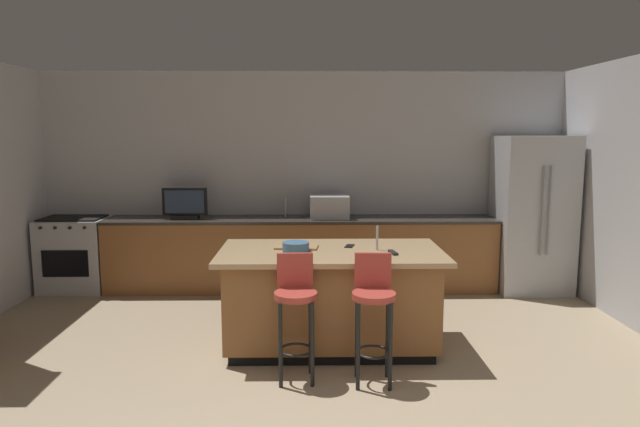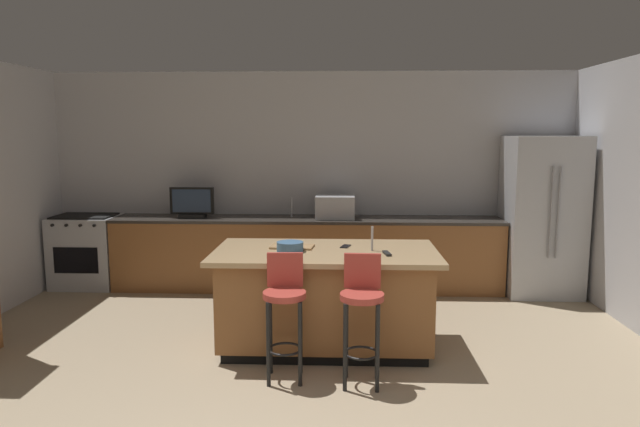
{
  "view_description": "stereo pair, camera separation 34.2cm",
  "coord_description": "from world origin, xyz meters",
  "px_view_note": "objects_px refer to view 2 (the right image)",
  "views": [
    {
      "loc": [
        0.07,
        -2.55,
        1.96
      ],
      "look_at": [
        0.17,
        3.27,
        1.13
      ],
      "focal_mm": 31.99,
      "sensor_mm": 36.0,
      "label": 1
    },
    {
      "loc": [
        0.41,
        -2.55,
        1.96
      ],
      "look_at": [
        0.17,
        3.27,
        1.13
      ],
      "focal_mm": 31.99,
      "sensor_mm": 36.0,
      "label": 2
    }
  ],
  "objects_px": {
    "kitchen_island": "(326,298)",
    "bar_stool_right": "(362,307)",
    "cell_phone": "(345,246)",
    "cutting_board": "(292,247)",
    "tv_monitor": "(192,204)",
    "refrigerator": "(542,216)",
    "tv_remote": "(387,253)",
    "microwave": "(335,207)",
    "fruit_bowl": "(290,247)",
    "bar_stool_left": "(285,305)",
    "range_oven": "(87,251)"
  },
  "relations": [
    {
      "from": "microwave",
      "to": "tv_monitor",
      "type": "relative_size",
      "value": 0.88
    },
    {
      "from": "bar_stool_left",
      "to": "cell_phone",
      "type": "xyz_separation_m",
      "value": [
        0.48,
        0.83,
        0.31
      ]
    },
    {
      "from": "kitchen_island",
      "to": "tv_remote",
      "type": "distance_m",
      "value": 0.72
    },
    {
      "from": "microwave",
      "to": "cutting_board",
      "type": "relative_size",
      "value": 1.24
    },
    {
      "from": "refrigerator",
      "to": "tv_remote",
      "type": "relative_size",
      "value": 11.26
    },
    {
      "from": "kitchen_island",
      "to": "bar_stool_right",
      "type": "distance_m",
      "value": 0.81
    },
    {
      "from": "range_oven",
      "to": "tv_monitor",
      "type": "bearing_deg",
      "value": -2.09
    },
    {
      "from": "kitchen_island",
      "to": "cutting_board",
      "type": "height_order",
      "value": "cutting_board"
    },
    {
      "from": "microwave",
      "to": "bar_stool_right",
      "type": "distance_m",
      "value": 2.76
    },
    {
      "from": "tv_monitor",
      "to": "bar_stool_left",
      "type": "distance_m",
      "value": 2.99
    },
    {
      "from": "refrigerator",
      "to": "cell_phone",
      "type": "height_order",
      "value": "refrigerator"
    },
    {
      "from": "refrigerator",
      "to": "tv_monitor",
      "type": "relative_size",
      "value": 3.52
    },
    {
      "from": "refrigerator",
      "to": "bar_stool_left",
      "type": "relative_size",
      "value": 1.91
    },
    {
      "from": "fruit_bowl",
      "to": "tv_remote",
      "type": "xyz_separation_m",
      "value": [
        0.85,
        -0.09,
        -0.03
      ]
    },
    {
      "from": "range_oven",
      "to": "tv_monitor",
      "type": "xyz_separation_m",
      "value": [
        1.39,
        -0.05,
        0.62
      ]
    },
    {
      "from": "range_oven",
      "to": "microwave",
      "type": "distance_m",
      "value": 3.22
    },
    {
      "from": "bar_stool_left",
      "to": "bar_stool_right",
      "type": "height_order",
      "value": "bar_stool_right"
    },
    {
      "from": "kitchen_island",
      "to": "bar_stool_left",
      "type": "xyz_separation_m",
      "value": [
        -0.3,
        -0.67,
        0.14
      ]
    },
    {
      "from": "bar_stool_left",
      "to": "tv_remote",
      "type": "xyz_separation_m",
      "value": [
        0.84,
        0.51,
        0.31
      ]
    },
    {
      "from": "range_oven",
      "to": "tv_remote",
      "type": "bearing_deg",
      "value": -30.28
    },
    {
      "from": "kitchen_island",
      "to": "tv_monitor",
      "type": "bearing_deg",
      "value": 131.84
    },
    {
      "from": "cell_phone",
      "to": "cutting_board",
      "type": "xyz_separation_m",
      "value": [
        -0.49,
        -0.06,
        0.01
      ]
    },
    {
      "from": "tv_monitor",
      "to": "cutting_board",
      "type": "xyz_separation_m",
      "value": [
        1.41,
        -1.81,
        -0.16
      ]
    },
    {
      "from": "bar_stool_left",
      "to": "tv_remote",
      "type": "distance_m",
      "value": 1.03
    },
    {
      "from": "kitchen_island",
      "to": "range_oven",
      "type": "bearing_deg",
      "value": 147.65
    },
    {
      "from": "range_oven",
      "to": "fruit_bowl",
      "type": "relative_size",
      "value": 3.89
    },
    {
      "from": "refrigerator",
      "to": "kitchen_island",
      "type": "bearing_deg",
      "value": -143.45
    },
    {
      "from": "refrigerator",
      "to": "microwave",
      "type": "distance_m",
      "value": 2.5
    },
    {
      "from": "tv_monitor",
      "to": "tv_remote",
      "type": "height_order",
      "value": "tv_monitor"
    },
    {
      "from": "kitchen_island",
      "to": "range_oven",
      "type": "height_order",
      "value": "range_oven"
    },
    {
      "from": "cell_phone",
      "to": "bar_stool_right",
      "type": "bearing_deg",
      "value": -66.58
    },
    {
      "from": "refrigerator",
      "to": "range_oven",
      "type": "xyz_separation_m",
      "value": [
        -5.67,
        0.08,
        -0.5
      ]
    },
    {
      "from": "kitchen_island",
      "to": "fruit_bowl",
      "type": "xyz_separation_m",
      "value": [
        -0.31,
        -0.07,
        0.49
      ]
    },
    {
      "from": "microwave",
      "to": "cell_phone",
      "type": "relative_size",
      "value": 3.2
    },
    {
      "from": "bar_stool_right",
      "to": "cutting_board",
      "type": "relative_size",
      "value": 2.63
    },
    {
      "from": "cell_phone",
      "to": "tv_remote",
      "type": "height_order",
      "value": "tv_remote"
    },
    {
      "from": "bar_stool_right",
      "to": "tv_remote",
      "type": "height_order",
      "value": "bar_stool_right"
    },
    {
      "from": "kitchen_island",
      "to": "bar_stool_left",
      "type": "relative_size",
      "value": 2.0
    },
    {
      "from": "bar_stool_left",
      "to": "bar_stool_right",
      "type": "distance_m",
      "value": 0.61
    },
    {
      "from": "tv_monitor",
      "to": "tv_remote",
      "type": "xyz_separation_m",
      "value": [
        2.26,
        -2.08,
        -0.16
      ]
    },
    {
      "from": "bar_stool_right",
      "to": "microwave",
      "type": "bearing_deg",
      "value": 97.81
    },
    {
      "from": "kitchen_island",
      "to": "tv_remote",
      "type": "height_order",
      "value": "tv_remote"
    },
    {
      "from": "range_oven",
      "to": "refrigerator",
      "type": "bearing_deg",
      "value": -0.78
    },
    {
      "from": "microwave",
      "to": "bar_stool_right",
      "type": "xyz_separation_m",
      "value": [
        0.25,
        -2.71,
        -0.43
      ]
    },
    {
      "from": "refrigerator",
      "to": "tv_remote",
      "type": "height_order",
      "value": "refrigerator"
    },
    {
      "from": "cell_phone",
      "to": "refrigerator",
      "type": "bearing_deg",
      "value": 51.53
    },
    {
      "from": "tv_monitor",
      "to": "cell_phone",
      "type": "height_order",
      "value": "tv_monitor"
    },
    {
      "from": "kitchen_island",
      "to": "cell_phone",
      "type": "relative_size",
      "value": 13.37
    },
    {
      "from": "refrigerator",
      "to": "fruit_bowl",
      "type": "xyz_separation_m",
      "value": [
        -2.87,
        -1.96,
        -0.0
      ]
    },
    {
      "from": "tv_remote",
      "to": "cutting_board",
      "type": "relative_size",
      "value": 0.44
    }
  ]
}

